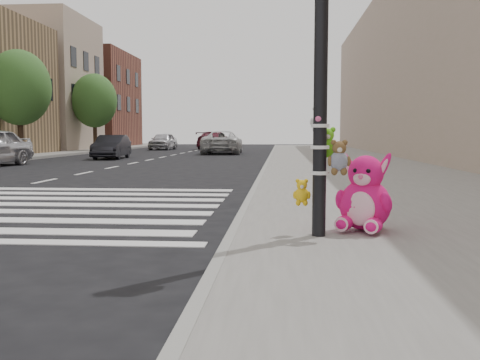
# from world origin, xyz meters

# --- Properties ---
(ground) EXTENTS (120.00, 120.00, 0.00)m
(ground) POSITION_xyz_m (0.00, 0.00, 0.00)
(ground) COLOR black
(ground) RESTS_ON ground
(sidewalk_near) EXTENTS (7.00, 80.00, 0.14)m
(sidewalk_near) POSITION_xyz_m (5.00, 10.00, 0.07)
(sidewalk_near) COLOR slate
(sidewalk_near) RESTS_ON ground
(curb_edge) EXTENTS (0.12, 80.00, 0.15)m
(curb_edge) POSITION_xyz_m (1.55, 10.00, 0.07)
(curb_edge) COLOR gray
(curb_edge) RESTS_ON ground
(bld_far_d) EXTENTS (6.00, 8.00, 10.00)m
(bld_far_d) POSITION_xyz_m (-15.50, 35.00, 5.00)
(bld_far_d) COLOR tan
(bld_far_d) RESTS_ON ground
(bld_far_e) EXTENTS (6.00, 10.00, 9.00)m
(bld_far_e) POSITION_xyz_m (-15.50, 46.00, 4.50)
(bld_far_e) COLOR brown
(bld_far_e) RESTS_ON ground
(bld_near) EXTENTS (5.00, 60.00, 10.00)m
(bld_near) POSITION_xyz_m (10.50, 20.00, 5.00)
(bld_near) COLOR tan
(bld_near) RESTS_ON ground
(signal_pole) EXTENTS (0.67, 0.50, 4.00)m
(signal_pole) POSITION_xyz_m (2.63, 1.81, 1.82)
(signal_pole) COLOR black
(signal_pole) RESTS_ON sidewalk_near
(tree_far_b) EXTENTS (3.20, 3.20, 5.44)m
(tree_far_b) POSITION_xyz_m (-11.20, 22.00, 3.65)
(tree_far_b) COLOR #382619
(tree_far_b) RESTS_ON sidewalk_far
(tree_far_c) EXTENTS (3.20, 3.20, 5.44)m
(tree_far_c) POSITION_xyz_m (-11.20, 33.00, 3.65)
(tree_far_c) COLOR #382619
(tree_far_c) RESTS_ON sidewalk_far
(pink_bunny) EXTENTS (0.84, 0.90, 1.00)m
(pink_bunny) POSITION_xyz_m (3.19, 2.17, 0.55)
(pink_bunny) COLOR #ED1376
(pink_bunny) RESTS_ON sidewalk_near
(red_teddy) EXTENTS (0.15, 0.11, 0.22)m
(red_teddy) POSITION_xyz_m (3.40, 2.40, 0.25)
(red_teddy) COLOR red
(red_teddy) RESTS_ON sidewalk_near
(car_dark_far) EXTENTS (1.63, 3.91, 1.26)m
(car_dark_far) POSITION_xyz_m (-6.80, 23.11, 0.63)
(car_dark_far) COLOR black
(car_dark_far) RESTS_ON ground
(car_white_near) EXTENTS (2.65, 5.42, 1.48)m
(car_white_near) POSITION_xyz_m (-1.74, 30.47, 0.74)
(car_white_near) COLOR beige
(car_white_near) RESTS_ON ground
(car_maroon_near) EXTENTS (2.82, 5.33, 1.47)m
(car_maroon_near) POSITION_xyz_m (-3.50, 40.49, 0.74)
(car_maroon_near) COLOR maroon
(car_maroon_near) RESTS_ON ground
(car_silver_deep) EXTENTS (1.81, 4.17, 1.40)m
(car_silver_deep) POSITION_xyz_m (-7.49, 38.48, 0.70)
(car_silver_deep) COLOR silver
(car_silver_deep) RESTS_ON ground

